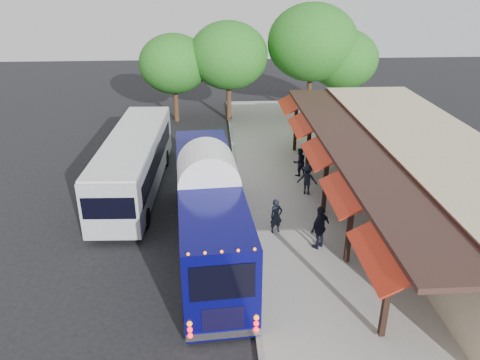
# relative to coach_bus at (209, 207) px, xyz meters

# --- Properties ---
(ground) EXTENTS (90.00, 90.00, 0.00)m
(ground) POSITION_rel_coach_bus_xyz_m (1.45, -1.53, -1.88)
(ground) COLOR black
(ground) RESTS_ON ground
(sidewalk) EXTENTS (10.00, 40.00, 0.15)m
(sidewalk) POSITION_rel_coach_bus_xyz_m (6.45, 2.47, -1.81)
(sidewalk) COLOR #9E9B93
(sidewalk) RESTS_ON ground
(curb) EXTENTS (0.20, 40.00, 0.16)m
(curb) POSITION_rel_coach_bus_xyz_m (1.50, 2.47, -1.81)
(curb) COLOR gray
(curb) RESTS_ON ground
(station_shelter) EXTENTS (8.15, 20.00, 3.60)m
(station_shelter) POSITION_rel_coach_bus_xyz_m (9.83, 2.47, -0.04)
(station_shelter) COLOR tan
(station_shelter) RESTS_ON ground
(coach_bus) EXTENTS (3.12, 11.08, 3.50)m
(coach_bus) POSITION_rel_coach_bus_xyz_m (0.00, 0.00, 0.00)
(coach_bus) COLOR #070651
(coach_bus) RESTS_ON ground
(city_bus) EXTENTS (2.80, 11.00, 2.93)m
(city_bus) POSITION_rel_coach_bus_xyz_m (-3.75, 5.75, -0.26)
(city_bus) COLOR #979A9F
(city_bus) RESTS_ON ground
(ped_a) EXTENTS (0.64, 0.52, 1.53)m
(ped_a) POSITION_rel_coach_bus_xyz_m (2.82, 0.88, -0.97)
(ped_a) COLOR black
(ped_a) RESTS_ON sidewalk
(ped_b) EXTENTS (0.93, 0.85, 1.56)m
(ped_b) POSITION_rel_coach_bus_xyz_m (4.85, 6.80, -0.95)
(ped_b) COLOR black
(ped_b) RESTS_ON sidewalk
(ped_c) EXTENTS (1.12, 1.05, 1.85)m
(ped_c) POSITION_rel_coach_bus_xyz_m (4.40, -0.42, -0.81)
(ped_c) COLOR black
(ped_c) RESTS_ON sidewalk
(ped_d) EXTENTS (1.14, 0.86, 1.56)m
(ped_d) POSITION_rel_coach_bus_xyz_m (4.85, 4.51, -0.95)
(ped_d) COLOR black
(ped_d) RESTS_ON sidewalk
(sign_board) EXTENTS (0.15, 0.51, 1.13)m
(sign_board) POSITION_rel_coach_bus_xyz_m (6.01, -1.28, -0.97)
(sign_board) COLOR black
(sign_board) RESTS_ON sidewalk
(tree_left) EXTENTS (5.63, 5.63, 7.21)m
(tree_left) POSITION_rel_coach_bus_xyz_m (1.47, 17.57, 2.92)
(tree_left) COLOR #382314
(tree_left) RESTS_ON ground
(tree_mid) EXTENTS (6.52, 6.52, 8.35)m
(tree_mid) POSITION_rel_coach_bus_xyz_m (7.56, 18.13, 3.69)
(tree_mid) COLOR #382314
(tree_mid) RESTS_ON ground
(tree_right) EXTENTS (5.10, 5.10, 6.53)m
(tree_right) POSITION_rel_coach_bus_xyz_m (9.92, 18.08, 2.47)
(tree_right) COLOR #382314
(tree_right) RESTS_ON ground
(tree_far) EXTENTS (4.97, 4.97, 6.36)m
(tree_far) POSITION_rel_coach_bus_xyz_m (-2.45, 17.68, 2.36)
(tree_far) COLOR #382314
(tree_far) RESTS_ON ground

